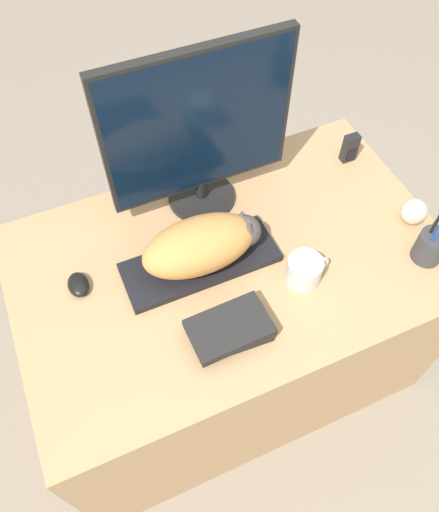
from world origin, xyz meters
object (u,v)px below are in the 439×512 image
at_px(coffee_mug, 305,270).
at_px(book_stack, 232,329).
at_px(phone, 350,148).
at_px(computer_mouse, 78,285).
at_px(pen_cup, 431,246).
at_px(keyboard, 200,262).
at_px(baseball, 414,212).
at_px(cat, 204,244).
at_px(monitor, 199,131).

distance_m(coffee_mug, book_stack, 0.27).
bearing_deg(phone, coffee_mug, -135.89).
bearing_deg(computer_mouse, pen_cup, -17.57).
bearing_deg(phone, keyboard, -162.16).
bearing_deg(pen_cup, baseball, 71.98).
bearing_deg(baseball, cat, 170.64).
distance_m(cat, pen_cup, 0.65).
distance_m(keyboard, baseball, 0.67).
xyz_separation_m(keyboard, cat, (0.01, 0.00, 0.08)).
bearing_deg(book_stack, pen_cup, -0.04).
bearing_deg(keyboard, phone, 17.84).
bearing_deg(cat, coffee_mug, -33.89).
bearing_deg(keyboard, monitor, 66.48).
relative_size(coffee_mug, book_stack, 0.59).
height_order(cat, book_stack, cat).
height_order(cat, computer_mouse, cat).
relative_size(coffee_mug, pen_cup, 0.55).
bearing_deg(monitor, pen_cup, -42.47).
height_order(computer_mouse, baseball, baseball).
relative_size(monitor, phone, 5.39).
xyz_separation_m(cat, computer_mouse, (-0.35, 0.06, -0.08)).
bearing_deg(cat, computer_mouse, 169.74).
distance_m(cat, phone, 0.64).
relative_size(cat, baseball, 4.39).
bearing_deg(baseball, keyboard, 170.83).
xyz_separation_m(coffee_mug, phone, (0.37, 0.36, 0.01)).
height_order(baseball, phone, phone).
xyz_separation_m(monitor, coffee_mug, (0.15, -0.39, -0.24)).
distance_m(computer_mouse, pen_cup, 1.00).
xyz_separation_m(computer_mouse, phone, (0.96, 0.14, 0.03)).
distance_m(baseball, book_stack, 0.68).
height_order(phone, book_stack, phone).
bearing_deg(computer_mouse, book_stack, -42.22).
height_order(keyboard, computer_mouse, computer_mouse).
distance_m(keyboard, book_stack, 0.24).
height_order(keyboard, pen_cup, pen_cup).
bearing_deg(pen_cup, phone, 89.13).
xyz_separation_m(cat, baseball, (0.64, -0.11, -0.05)).
xyz_separation_m(monitor, book_stack, (-0.11, -0.47, -0.25)).
xyz_separation_m(monitor, baseball, (0.56, -0.34, -0.24)).
distance_m(coffee_mug, pen_cup, 0.37).
distance_m(coffee_mug, baseball, 0.41).
bearing_deg(pen_cup, coffee_mug, 167.72).
bearing_deg(phone, book_stack, -145.17).
distance_m(cat, computer_mouse, 0.37).
distance_m(keyboard, pen_cup, 0.66).
bearing_deg(baseball, computer_mouse, 170.32).
distance_m(keyboard, cat, 0.08).
height_order(keyboard, cat, cat).
relative_size(baseball, book_stack, 0.37).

